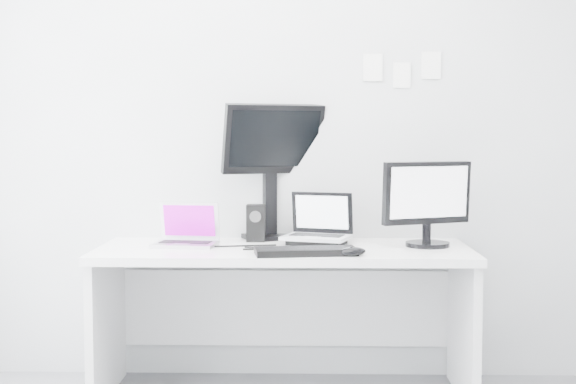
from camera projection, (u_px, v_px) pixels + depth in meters
name	position (u px, v px, depth m)	size (l,w,h in m)	color
back_wall	(286.00, 120.00, 4.16)	(3.60, 3.60, 0.00)	silver
desk	(284.00, 322.00, 3.88)	(1.80, 0.70, 0.73)	white
macbook	(185.00, 224.00, 3.87)	(0.30, 0.22, 0.22)	silver
speaker	(256.00, 223.00, 4.07)	(0.09, 0.09, 0.19)	black
dell_laptop	(316.00, 218.00, 3.94)	(0.32, 0.25, 0.26)	silver
rear_monitor	(272.00, 170.00, 4.14)	(0.53, 0.19, 0.72)	black
samsung_monitor	(428.00, 203.00, 3.87)	(0.47, 0.21, 0.43)	black
keyboard	(306.00, 251.00, 3.62)	(0.46, 0.16, 0.03)	black
mouse	(353.00, 252.00, 3.58)	(0.12, 0.08, 0.04)	black
wall_note_0	(373.00, 67.00, 4.12)	(0.10, 0.00, 0.14)	white
wall_note_1	(402.00, 75.00, 4.12)	(0.09, 0.00, 0.13)	white
wall_note_2	(431.00, 65.00, 4.11)	(0.10, 0.00, 0.14)	white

